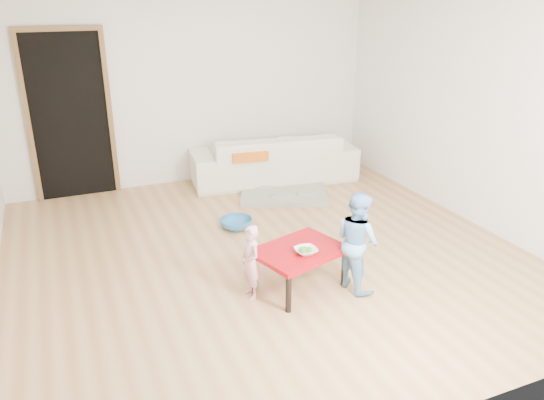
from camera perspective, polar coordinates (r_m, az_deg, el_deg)
floor at (r=5.44m, az=-0.82°, el=-5.67°), size 5.00×5.00×0.01m
back_wall at (r=7.31m, az=-8.42°, el=11.99°), size 5.00×0.02×2.60m
right_wall at (r=6.33m, az=20.89°, el=9.35°), size 0.02×5.00×2.60m
doorway at (r=7.12m, az=-20.91°, el=8.30°), size 1.02×0.08×2.11m
sofa at (r=7.42m, az=0.11°, el=4.65°), size 2.36×1.17×0.66m
cushion at (r=7.01m, az=-2.64°, el=5.04°), size 0.52×0.48×0.13m
red_table at (r=4.76m, az=2.92°, el=-7.33°), size 0.90×0.77×0.38m
bowl at (r=4.58m, az=3.67°, el=-5.49°), size 0.19×0.19×0.05m
broccoli at (r=4.58m, az=3.67°, el=-5.44°), size 0.12×0.12×0.06m
child_pink at (r=4.55m, az=-2.31°, el=-6.71°), size 0.17×0.25×0.67m
child_blue at (r=4.70m, az=9.17°, el=-4.37°), size 0.40×0.48×0.91m
basin at (r=5.97m, az=-3.89°, el=-2.53°), size 0.36×0.36×0.11m
blanket at (r=6.95m, az=1.24°, el=0.82°), size 1.36×1.26×0.06m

